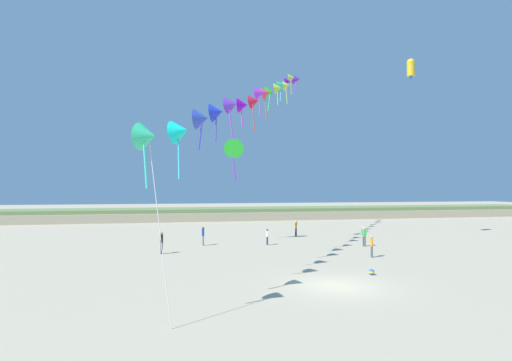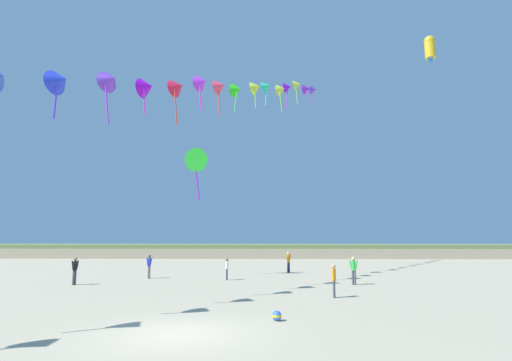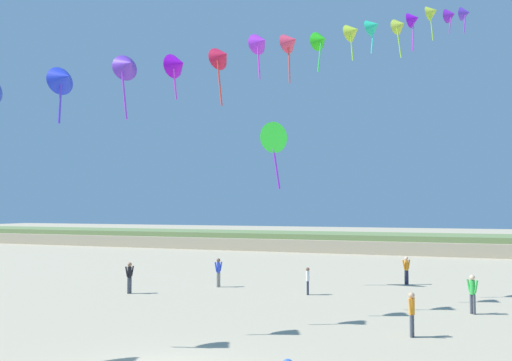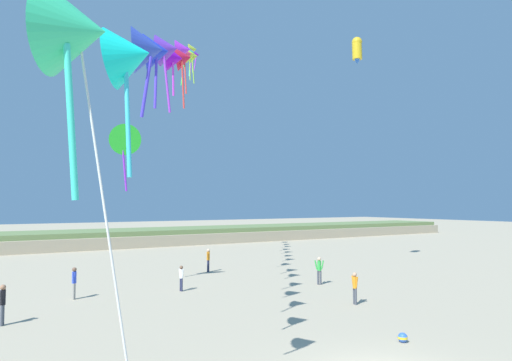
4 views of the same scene
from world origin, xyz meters
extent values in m
cube|color=tan|center=(0.00, 47.56, 0.67)|extent=(120.00, 10.10, 1.34)
cube|color=#6B844C|center=(0.00, 47.56, 1.53)|extent=(120.00, 8.59, 0.76)
cylinder|color=#282D4C|center=(-0.02, 15.73, 0.38)|extent=(0.11, 0.11, 0.76)
cylinder|color=#282D4C|center=(-0.03, 15.86, 0.38)|extent=(0.11, 0.11, 0.76)
cylinder|color=white|center=(-0.03, 15.79, 1.02)|extent=(0.20, 0.20, 0.53)
cylinder|color=white|center=(0.00, 15.62, 1.06)|extent=(0.10, 0.19, 0.51)
cylinder|color=white|center=(-0.05, 15.96, 1.06)|extent=(0.10, 0.19, 0.51)
sphere|color=brown|center=(-0.03, 15.79, 1.40)|extent=(0.20, 0.20, 0.20)
cylinder|color=#474C56|center=(8.41, 13.14, 0.44)|extent=(0.13, 0.13, 0.88)
cylinder|color=#474C56|center=(8.29, 13.24, 0.44)|extent=(0.13, 0.13, 0.88)
cylinder|color=green|center=(8.35, 13.19, 1.20)|extent=(0.23, 0.23, 0.63)
cylinder|color=green|center=(8.51, 13.06, 1.24)|extent=(0.22, 0.20, 0.59)
cylinder|color=green|center=(8.20, 13.32, 1.24)|extent=(0.22, 0.20, 0.59)
sphere|color=beige|center=(8.35, 13.19, 1.63)|extent=(0.24, 0.24, 0.24)
cylinder|color=#282D4C|center=(4.61, 21.77, 0.44)|extent=(0.13, 0.13, 0.88)
cylinder|color=#282D4C|center=(4.72, 21.89, 0.44)|extent=(0.13, 0.13, 0.88)
cylinder|color=orange|center=(4.66, 21.83, 1.19)|extent=(0.23, 0.23, 0.62)
cylinder|color=orange|center=(4.52, 21.69, 1.24)|extent=(0.21, 0.21, 0.59)
cylinder|color=orange|center=(4.80, 21.97, 1.24)|extent=(0.21, 0.21, 0.59)
sphere|color=beige|center=(4.66, 21.83, 1.63)|extent=(0.24, 0.24, 0.24)
cylinder|color=#474C56|center=(6.16, 7.66, 0.41)|extent=(0.12, 0.12, 0.83)
cylinder|color=#474C56|center=(6.19, 7.81, 0.41)|extent=(0.12, 0.12, 0.83)
cylinder|color=orange|center=(6.18, 7.74, 1.12)|extent=(0.22, 0.22, 0.59)
cylinder|color=orange|center=(6.14, 7.55, 1.17)|extent=(0.12, 0.21, 0.56)
cylinder|color=orange|center=(6.22, 7.92, 1.17)|extent=(0.12, 0.21, 0.56)
sphere|color=tan|center=(6.18, 7.74, 1.53)|extent=(0.22, 0.22, 0.22)
cylinder|color=#474C56|center=(-9.42, 12.75, 0.44)|extent=(0.13, 0.13, 0.87)
cylinder|color=#474C56|center=(-9.47, 12.61, 0.44)|extent=(0.13, 0.13, 0.87)
cylinder|color=black|center=(-9.45, 12.68, 1.18)|extent=(0.23, 0.23, 0.62)
cylinder|color=black|center=(-9.39, 12.87, 1.23)|extent=(0.15, 0.22, 0.59)
cylinder|color=black|center=(-9.51, 12.49, 1.23)|extent=(0.15, 0.22, 0.59)
sphere|color=#9E7051|center=(-9.45, 12.68, 1.61)|extent=(0.24, 0.24, 0.24)
cylinder|color=gray|center=(-5.82, 16.78, 0.43)|extent=(0.13, 0.13, 0.87)
cylinder|color=gray|center=(-5.89, 16.64, 0.43)|extent=(0.13, 0.13, 0.87)
cylinder|color=blue|center=(-5.86, 16.71, 1.17)|extent=(0.23, 0.23, 0.61)
cylinder|color=blue|center=(-5.77, 16.89, 1.22)|extent=(0.16, 0.22, 0.58)
cylinder|color=blue|center=(-5.94, 16.53, 1.22)|extent=(0.16, 0.22, 0.58)
sphere|color=brown|center=(-5.86, 16.71, 1.60)|extent=(0.23, 0.23, 0.23)
cone|color=#31D38D|center=(-9.61, -3.92, 7.27)|extent=(1.18, 1.31, 1.11)
cylinder|color=#39E5C3|center=(-9.68, -4.06, 6.14)|extent=(0.21, 0.09, 1.84)
cone|color=#10EAD6|center=(-8.30, -1.65, 7.83)|extent=(1.32, 1.39, 1.20)
cylinder|color=#39CCE5|center=(-8.36, -1.79, 6.62)|extent=(0.12, 0.29, 1.98)
cone|color=blue|center=(-7.16, 0.82, 8.87)|extent=(1.11, 1.30, 1.15)
cylinder|color=#4639E5|center=(-7.23, 0.69, 7.93)|extent=(0.24, 0.24, 1.44)
cone|color=blue|center=(-6.10, 3.22, 9.70)|extent=(1.17, 1.33, 1.18)
cylinder|color=#4E39E5|center=(-6.16, 3.09, 8.72)|extent=(0.12, 0.11, 1.52)
cone|color=#6732C4|center=(-4.87, 5.59, 10.68)|extent=(1.29, 1.37, 1.17)
cylinder|color=#A039E5|center=(-4.93, 5.45, 9.42)|extent=(0.32, 0.08, 2.07)
cone|color=#910BD4|center=(-3.76, 7.81, 11.16)|extent=(1.07, 1.28, 1.14)
cylinder|color=#D539E5|center=(-3.82, 7.68, 10.26)|extent=(0.16, 0.19, 1.37)
cone|color=red|center=(-2.50, 9.80, 11.93)|extent=(1.28, 1.38, 1.21)
cylinder|color=#E54139|center=(-2.57, 9.67, 10.64)|extent=(0.25, 0.21, 2.16)
cone|color=#AB2FE6|center=(-1.48, 12.31, 13.23)|extent=(1.25, 1.36, 1.16)
cylinder|color=#D739E5|center=(-1.54, 12.17, 12.15)|extent=(0.18, 0.12, 1.72)
cone|color=#F13F60|center=(-0.49, 14.32, 13.73)|extent=(1.25, 1.36, 1.21)
cylinder|color=#E54239|center=(-0.55, 14.18, 12.46)|extent=(0.16, 0.17, 2.10)
cone|color=#27CB1A|center=(0.50, 17.04, 14.51)|extent=(1.19, 1.31, 1.10)
cylinder|color=#39E555|center=(0.43, 16.91, 13.46)|extent=(0.26, 0.12, 1.65)
cone|color=#C0E237|center=(1.95, 19.29, 15.55)|extent=(1.26, 1.37, 1.20)
cylinder|color=#99E539|center=(1.88, 19.15, 14.53)|extent=(0.18, 0.18, 1.60)
cone|color=#25D199|center=(2.87, 21.43, 16.44)|extent=(1.27, 1.37, 1.23)
cylinder|color=#39E5D5|center=(2.80, 21.29, 15.42)|extent=(0.20, 0.18, 1.59)
cone|color=#B1CC3B|center=(4.26, 23.97, 17.13)|extent=(1.27, 1.36, 1.16)
cylinder|color=#9CE539|center=(4.20, 23.84, 15.90)|extent=(0.31, 0.18, 2.03)
cone|color=#8512E4|center=(5.01, 26.15, 18.19)|extent=(1.14, 1.31, 1.17)
cylinder|color=#C139E5|center=(4.94, 26.01, 16.92)|extent=(0.17, 0.11, 2.11)
cone|color=#C6E33A|center=(6.17, 28.41, 19.34)|extent=(1.18, 1.32, 1.20)
cylinder|color=#9EE539|center=(6.11, 28.28, 18.15)|extent=(0.22, 0.28, 1.95)
cone|color=purple|center=(7.42, 30.59, 19.68)|extent=(1.15, 1.30, 1.10)
cylinder|color=#BA39E5|center=(7.35, 30.45, 18.85)|extent=(0.20, 0.18, 1.21)
cone|color=#6236D0|center=(8.50, 33.09, 20.54)|extent=(1.13, 1.31, 1.13)
cylinder|color=#9339E5|center=(8.43, 32.95, 19.59)|extent=(0.22, 0.22, 1.47)
cylinder|color=silver|center=(-9.10, -4.37, 3.54)|extent=(0.93, 1.06, 7.08)
cone|color=green|center=(-2.75, 18.42, 9.17)|extent=(2.09, 1.37, 2.01)
cone|color=#942DE5|center=(-2.75, 18.42, 9.19)|extent=(1.16, 0.79, 1.11)
cylinder|color=#942DE5|center=(-2.75, 18.42, 7.41)|extent=(0.48, 0.37, 2.94)
cylinder|color=gold|center=(15.78, 17.15, 17.74)|extent=(1.05, 1.06, 1.52)
sphere|color=gold|center=(15.78, 17.15, 18.41)|extent=(0.83, 0.83, 0.83)
cone|color=blue|center=(15.78, 17.15, 16.91)|extent=(0.93, 0.93, 0.63)
sphere|color=black|center=(15.78, 17.15, 18.65)|extent=(0.17, 0.17, 0.17)
sphere|color=blue|center=(3.15, 2.10, 0.18)|extent=(0.36, 0.36, 0.36)
cylinder|color=yellow|center=(3.15, 2.10, 0.18)|extent=(0.36, 0.36, 0.09)
camera|label=1|loc=(-8.66, -20.08, 5.21)|focal=28.00mm
camera|label=2|loc=(2.78, -12.97, 3.03)|focal=28.00mm
camera|label=3|loc=(8.00, -13.22, 4.78)|focal=38.00mm
camera|label=4|loc=(-10.62, -9.69, 5.18)|focal=32.00mm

